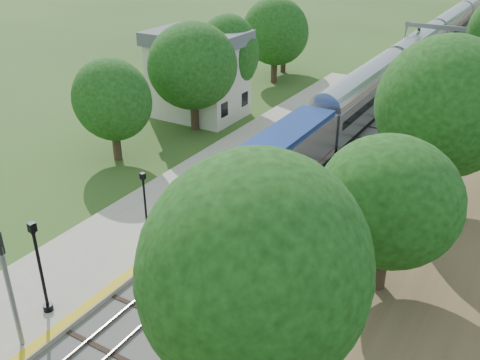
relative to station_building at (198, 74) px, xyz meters
The scene contains 11 objects.
trackbed 34.24m from the station_building, 61.93° to the left, with size 9.50×170.00×0.28m.
platform 16.99m from the station_building, 57.86° to the right, with size 6.40×68.00×0.38m, color gray.
yellow_stripe 18.58m from the station_building, 50.24° to the right, with size 0.55×68.00×0.01m, color gold.
station_building is the anchor object (origin of this frame).
signal_gantry 29.94m from the station_building, 56.62° to the left, with size 8.40×0.38×6.20m.
trees_behind_platform 9.76m from the station_building, 73.13° to the right, with size 7.82×53.32×7.21m.
train 46.67m from the station_building, 72.53° to the left, with size 2.82×132.61×4.15m.
lamppost_mid 29.48m from the station_building, 69.53° to the right, with size 0.48×0.48×4.84m.
lamppost_far 22.41m from the station_building, 63.18° to the right, with size 0.40×0.40×4.07m.
signal_platform 31.77m from the station_building, 69.56° to the right, with size 0.35×0.28×5.91m.
signal_farside 21.34m from the station_building, 18.85° to the right, with size 0.33×0.26×6.05m.
Camera 1 is at (14.50, -10.22, 17.30)m, focal length 40.00 mm.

